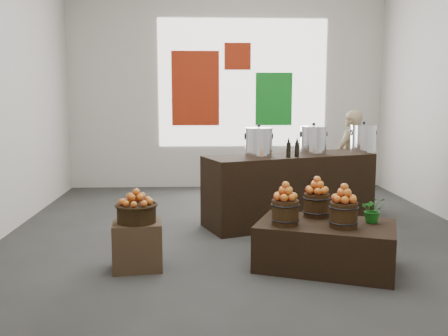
{
  "coord_description": "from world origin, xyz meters",
  "views": [
    {
      "loc": [
        -0.53,
        -6.12,
        1.76
      ],
      "look_at": [
        -0.25,
        -0.4,
        0.93
      ],
      "focal_mm": 40.0,
      "sensor_mm": 36.0,
      "label": 1
    }
  ],
  "objects_px": {
    "display_table": "(325,245)",
    "stock_pot_right": "(363,139)",
    "counter": "(289,189)",
    "stock_pot_center": "(313,141)",
    "shopper": "(350,159)",
    "crate": "(137,246)",
    "wicker_basket": "(137,214)",
    "stock_pot_left": "(259,143)"
  },
  "relations": [
    {
      "from": "display_table",
      "to": "stock_pot_right",
      "type": "bearing_deg",
      "value": 85.19
    },
    {
      "from": "counter",
      "to": "display_table",
      "type": "bearing_deg",
      "value": -108.44
    },
    {
      "from": "crate",
      "to": "shopper",
      "type": "height_order",
      "value": "shopper"
    },
    {
      "from": "display_table",
      "to": "stock_pot_left",
      "type": "relative_size",
      "value": 3.76
    },
    {
      "from": "wicker_basket",
      "to": "display_table",
      "type": "relative_size",
      "value": 0.29
    },
    {
      "from": "wicker_basket",
      "to": "counter",
      "type": "distance_m",
      "value": 2.58
    },
    {
      "from": "wicker_basket",
      "to": "stock_pot_right",
      "type": "xyz_separation_m",
      "value": [
        3.03,
        2.19,
        0.56
      ]
    },
    {
      "from": "wicker_basket",
      "to": "shopper",
      "type": "bearing_deg",
      "value": 42.25
    },
    {
      "from": "crate",
      "to": "display_table",
      "type": "distance_m",
      "value": 1.93
    },
    {
      "from": "wicker_basket",
      "to": "stock_pot_left",
      "type": "bearing_deg",
      "value": 48.38
    },
    {
      "from": "display_table",
      "to": "counter",
      "type": "xyz_separation_m",
      "value": [
        -0.05,
        1.83,
        0.24
      ]
    },
    {
      "from": "crate",
      "to": "stock_pot_right",
      "type": "distance_m",
      "value": 3.84
    },
    {
      "from": "crate",
      "to": "display_table",
      "type": "xyz_separation_m",
      "value": [
        1.93,
        -0.06,
        -0.01
      ]
    },
    {
      "from": "counter",
      "to": "stock_pot_left",
      "type": "xyz_separation_m",
      "value": [
        -0.45,
        -0.16,
        0.66
      ]
    },
    {
      "from": "stock_pot_center",
      "to": "shopper",
      "type": "xyz_separation_m",
      "value": [
        0.78,
        0.83,
        -0.37
      ]
    },
    {
      "from": "stock_pot_center",
      "to": "stock_pot_left",
      "type": "bearing_deg",
      "value": -159.97
    },
    {
      "from": "display_table",
      "to": "shopper",
      "type": "height_order",
      "value": "shopper"
    },
    {
      "from": "stock_pot_left",
      "to": "stock_pot_right",
      "type": "relative_size",
      "value": 1.0
    },
    {
      "from": "wicker_basket",
      "to": "counter",
      "type": "xyz_separation_m",
      "value": [
        1.88,
        1.77,
        -0.1
      ]
    },
    {
      "from": "display_table",
      "to": "stock_pot_right",
      "type": "height_order",
      "value": "stock_pot_right"
    },
    {
      "from": "counter",
      "to": "shopper",
      "type": "height_order",
      "value": "shopper"
    },
    {
      "from": "stock_pot_right",
      "to": "crate",
      "type": "bearing_deg",
      "value": -144.14
    },
    {
      "from": "stock_pot_left",
      "to": "stock_pot_right",
      "type": "xyz_separation_m",
      "value": [
        1.6,
        0.58,
        0.0
      ]
    },
    {
      "from": "display_table",
      "to": "shopper",
      "type": "bearing_deg",
      "value": 90.14
    },
    {
      "from": "display_table",
      "to": "counter",
      "type": "distance_m",
      "value": 1.85
    },
    {
      "from": "stock_pot_left",
      "to": "stock_pot_center",
      "type": "height_order",
      "value": "same"
    },
    {
      "from": "wicker_basket",
      "to": "stock_pot_right",
      "type": "relative_size",
      "value": 1.08
    },
    {
      "from": "display_table",
      "to": "stock_pot_center",
      "type": "relative_size",
      "value": 3.76
    },
    {
      "from": "stock_pot_center",
      "to": "stock_pot_right",
      "type": "height_order",
      "value": "same"
    },
    {
      "from": "stock_pot_center",
      "to": "stock_pot_right",
      "type": "distance_m",
      "value": 0.85
    },
    {
      "from": "display_table",
      "to": "shopper",
      "type": "distance_m",
      "value": 3.04
    },
    {
      "from": "stock_pot_right",
      "to": "shopper",
      "type": "xyz_separation_m",
      "value": [
        -0.02,
        0.54,
        -0.37
      ]
    },
    {
      "from": "stock_pot_center",
      "to": "wicker_basket",
      "type": "bearing_deg",
      "value": -139.58
    },
    {
      "from": "stock_pot_left",
      "to": "stock_pot_center",
      "type": "xyz_separation_m",
      "value": [
        0.8,
        0.29,
        0.0
      ]
    },
    {
      "from": "counter",
      "to": "stock_pot_center",
      "type": "height_order",
      "value": "stock_pot_center"
    },
    {
      "from": "display_table",
      "to": "stock_pot_right",
      "type": "relative_size",
      "value": 3.76
    },
    {
      "from": "crate",
      "to": "shopper",
      "type": "distance_m",
      "value": 4.1
    },
    {
      "from": "stock_pot_left",
      "to": "stock_pot_right",
      "type": "distance_m",
      "value": 1.71
    },
    {
      "from": "stock_pot_left",
      "to": "counter",
      "type": "bearing_deg",
      "value": 20.03
    },
    {
      "from": "crate",
      "to": "stock_pot_center",
      "type": "bearing_deg",
      "value": 40.42
    },
    {
      "from": "stock_pot_center",
      "to": "shopper",
      "type": "bearing_deg",
      "value": 46.95
    },
    {
      "from": "wicker_basket",
      "to": "stock_pot_center",
      "type": "height_order",
      "value": "stock_pot_center"
    }
  ]
}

